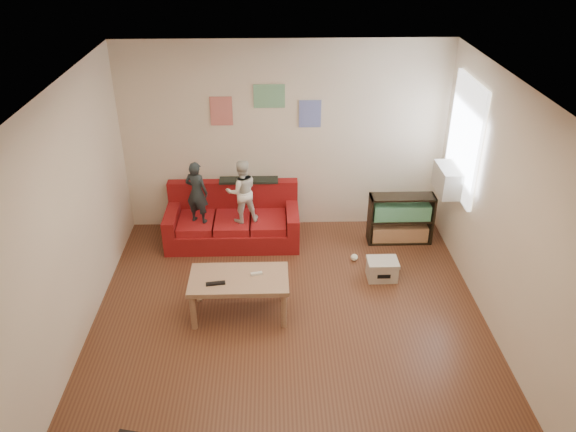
{
  "coord_description": "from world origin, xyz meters",
  "views": [
    {
      "loc": [
        -0.17,
        -4.84,
        4.17
      ],
      "look_at": [
        0.0,
        0.8,
        1.05
      ],
      "focal_mm": 35.0,
      "sensor_mm": 36.0,
      "label": 1
    }
  ],
  "objects_px": {
    "child_a": "(197,192)",
    "child_b": "(242,191)",
    "coffee_table": "(239,283)",
    "bookshelf": "(400,221)",
    "file_box": "(382,269)",
    "sofa": "(233,222)"
  },
  "relations": [
    {
      "from": "child_a",
      "to": "child_b",
      "type": "height_order",
      "value": "child_b"
    },
    {
      "from": "coffee_table",
      "to": "bookshelf",
      "type": "bearing_deg",
      "value": 35.65
    },
    {
      "from": "child_a",
      "to": "child_b",
      "type": "distance_m",
      "value": 0.6
    },
    {
      "from": "coffee_table",
      "to": "file_box",
      "type": "relative_size",
      "value": 2.9
    },
    {
      "from": "file_box",
      "to": "coffee_table",
      "type": "bearing_deg",
      "value": -159.75
    },
    {
      "from": "sofa",
      "to": "coffee_table",
      "type": "relative_size",
      "value": 1.64
    },
    {
      "from": "child_a",
      "to": "coffee_table",
      "type": "bearing_deg",
      "value": 133.31
    },
    {
      "from": "child_a",
      "to": "file_box",
      "type": "relative_size",
      "value": 2.27
    },
    {
      "from": "bookshelf",
      "to": "file_box",
      "type": "height_order",
      "value": "bookshelf"
    },
    {
      "from": "child_b",
      "to": "bookshelf",
      "type": "relative_size",
      "value": 1.0
    },
    {
      "from": "bookshelf",
      "to": "file_box",
      "type": "xyz_separation_m",
      "value": [
        -0.4,
        -0.91,
        -0.18
      ]
    },
    {
      "from": "coffee_table",
      "to": "bookshelf",
      "type": "distance_m",
      "value": 2.68
    },
    {
      "from": "child_a",
      "to": "child_b",
      "type": "bearing_deg",
      "value": -158.67
    },
    {
      "from": "child_a",
      "to": "bookshelf",
      "type": "relative_size",
      "value": 0.99
    },
    {
      "from": "file_box",
      "to": "bookshelf",
      "type": "bearing_deg",
      "value": 66.05
    },
    {
      "from": "bookshelf",
      "to": "file_box",
      "type": "relative_size",
      "value": 2.3
    },
    {
      "from": "child_b",
      "to": "bookshelf",
      "type": "distance_m",
      "value": 2.25
    },
    {
      "from": "child_b",
      "to": "file_box",
      "type": "bearing_deg",
      "value": 139.86
    },
    {
      "from": "bookshelf",
      "to": "coffee_table",
      "type": "bearing_deg",
      "value": -144.35
    },
    {
      "from": "child_b",
      "to": "file_box",
      "type": "xyz_separation_m",
      "value": [
        1.79,
        -0.88,
        -0.69
      ]
    },
    {
      "from": "child_a",
      "to": "file_box",
      "type": "xyz_separation_m",
      "value": [
        2.39,
        -0.88,
        -0.69
      ]
    },
    {
      "from": "sofa",
      "to": "bookshelf",
      "type": "height_order",
      "value": "sofa"
    }
  ]
}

